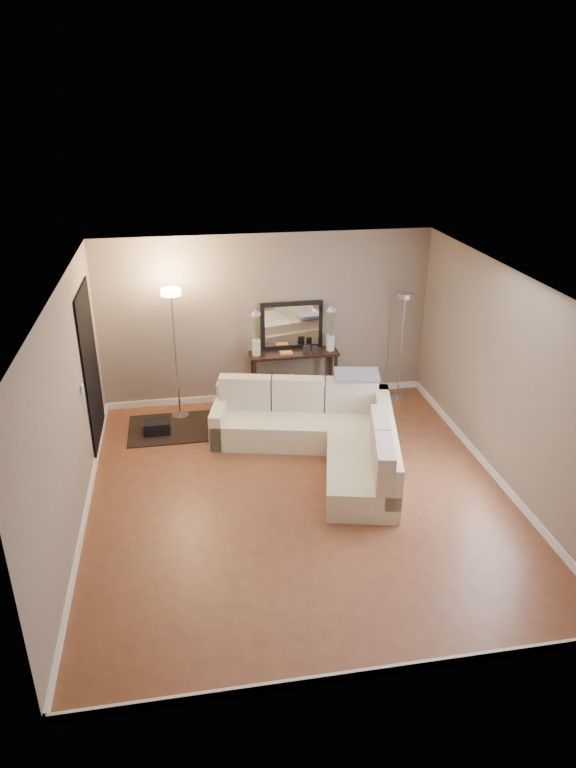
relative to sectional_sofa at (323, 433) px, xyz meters
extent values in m
cube|color=brown|center=(-0.49, -0.88, -0.32)|extent=(5.00, 5.50, 0.01)
cube|color=white|center=(-0.49, -0.88, 2.29)|extent=(5.00, 5.50, 0.01)
cube|color=gray|center=(-0.49, 1.88, 0.99)|extent=(5.00, 0.02, 2.60)
cube|color=gray|center=(-0.49, -3.64, 0.99)|extent=(5.00, 0.02, 2.60)
cube|color=gray|center=(-3.00, -0.88, 0.99)|extent=(0.02, 5.50, 2.60)
cube|color=gray|center=(2.02, -0.88, 0.99)|extent=(0.02, 5.50, 2.60)
cube|color=white|center=(-0.49, 1.85, -0.26)|extent=(5.00, 0.03, 0.10)
cube|color=white|center=(-0.49, -3.62, -0.26)|extent=(5.00, 0.03, 0.10)
cube|color=white|center=(-2.97, -0.88, -0.26)|extent=(0.03, 5.50, 0.10)
cube|color=white|center=(2.00, -0.88, -0.26)|extent=(0.03, 5.50, 0.10)
cube|color=black|center=(-2.97, 0.82, 0.79)|extent=(0.02, 1.20, 2.20)
cube|color=white|center=(-2.97, -0.03, 0.89)|extent=(0.02, 0.08, 0.12)
cube|color=beige|center=(-0.22, 0.42, -0.13)|extent=(2.53, 1.36, 0.37)
cube|color=beige|center=(-0.15, 0.73, 0.13)|extent=(2.38, 0.73, 0.52)
cube|color=beige|center=(-1.32, 0.67, -0.06)|extent=(0.35, 0.85, 0.52)
cube|color=beige|center=(0.28, -0.89, -0.13)|extent=(1.15, 1.63, 0.37)
cube|color=beige|center=(0.69, -0.56, 0.13)|extent=(0.71, 2.29, 0.52)
cube|color=beige|center=(-0.94, 0.81, 0.30)|extent=(0.75, 0.36, 0.48)
cube|color=beige|center=(-0.22, 0.64, 0.30)|extent=(0.75, 0.36, 0.48)
cube|color=beige|center=(0.50, 0.47, 0.30)|extent=(0.75, 0.36, 0.48)
cube|color=beige|center=(0.56, -0.67, 0.30)|extent=(0.35, 0.69, 0.48)
cube|color=beige|center=(0.40, -1.34, 0.30)|extent=(0.35, 0.69, 0.48)
cube|color=gray|center=(0.56, 0.48, 0.60)|extent=(0.66, 0.46, 0.08)
cube|color=black|center=(-0.10, 1.64, 0.50)|extent=(1.35, 0.38, 0.04)
cube|color=black|center=(-0.72, 1.48, 0.08)|extent=(0.05, 0.05, 0.79)
cube|color=black|center=(-0.73, 1.77, 0.08)|extent=(0.05, 0.05, 0.79)
cube|color=black|center=(0.52, 1.50, 0.08)|extent=(0.05, 0.05, 0.79)
cube|color=black|center=(0.52, 1.79, 0.08)|extent=(0.05, 0.05, 0.79)
cube|color=black|center=(-0.10, 1.64, -0.13)|extent=(1.27, 0.35, 0.03)
cube|color=#BF3333|center=(-0.66, 1.63, -0.01)|extent=(0.03, 0.17, 0.20)
cube|color=#3359A5|center=(-0.61, 1.63, 0.00)|extent=(0.04, 0.17, 0.22)
cube|color=gold|center=(-0.56, 1.63, 0.01)|extent=(0.05, 0.17, 0.24)
cube|color=#3F7F4C|center=(-0.51, 1.63, -0.01)|extent=(0.05, 0.17, 0.20)
cube|color=#994C99|center=(-0.46, 1.63, 0.00)|extent=(0.03, 0.17, 0.22)
cube|color=orange|center=(-0.42, 1.63, 0.01)|extent=(0.04, 0.17, 0.24)
cube|color=#262626|center=(-0.37, 1.63, -0.01)|extent=(0.05, 0.17, 0.20)
cube|color=#4C99B2|center=(-0.31, 1.63, 0.00)|extent=(0.05, 0.17, 0.22)
cube|color=#B2A58C|center=(-0.27, 1.64, 0.01)|extent=(0.03, 0.17, 0.24)
cube|color=brown|center=(-0.22, 1.64, -0.01)|extent=(0.04, 0.17, 0.20)
cube|color=navy|center=(-0.17, 1.64, 0.00)|extent=(0.05, 0.17, 0.22)
cube|color=gold|center=(-0.12, 1.64, 0.01)|extent=(0.05, 0.17, 0.24)
cube|color=black|center=(-0.11, 1.82, 0.89)|extent=(0.96, 0.05, 0.75)
cube|color=white|center=(-0.11, 1.79, 0.89)|extent=(0.83, 0.02, 0.62)
cube|color=orange|center=(-0.23, 1.61, 0.52)|extent=(0.19, 0.13, 0.04)
cube|color=black|center=(0.08, 1.59, 0.57)|extent=(0.10, 0.02, 0.13)
cube|color=black|center=(0.21, 1.59, 0.56)|extent=(0.08, 0.02, 0.11)
cylinder|color=silver|center=(-0.67, 1.63, 0.63)|extent=(0.13, 0.13, 0.25)
cylinder|color=#38722D|center=(-0.69, 1.63, 0.92)|extent=(0.10, 0.01, 0.43)
sphere|color=#E5598C|center=(-0.71, 1.63, 1.14)|extent=(0.07, 0.07, 0.07)
cylinder|color=#38722D|center=(-0.68, 1.63, 0.93)|extent=(0.06, 0.01, 0.46)
sphere|color=white|center=(-0.69, 1.63, 1.16)|extent=(0.07, 0.07, 0.07)
cylinder|color=#38722D|center=(-0.67, 1.63, 0.94)|extent=(0.01, 0.01, 0.48)
sphere|color=#598CE5|center=(-0.67, 1.63, 1.18)|extent=(0.07, 0.07, 0.07)
cylinder|color=#38722D|center=(-0.66, 1.63, 0.92)|extent=(0.06, 0.01, 0.43)
sphere|color=#E58C4C|center=(-0.65, 1.63, 1.14)|extent=(0.07, 0.07, 0.07)
cylinder|color=#38722D|center=(-0.66, 1.63, 0.93)|extent=(0.11, 0.01, 0.45)
sphere|color=#D866B2|center=(-0.63, 1.63, 1.16)|extent=(0.07, 0.07, 0.07)
cylinder|color=silver|center=(0.47, 1.65, 0.63)|extent=(0.13, 0.13, 0.25)
cylinder|color=#38722D|center=(0.45, 1.65, 0.92)|extent=(0.10, 0.01, 0.43)
sphere|color=#E5598C|center=(0.43, 1.65, 1.14)|extent=(0.07, 0.07, 0.07)
cylinder|color=#38722D|center=(0.46, 1.65, 0.93)|extent=(0.06, 0.01, 0.46)
sphere|color=white|center=(0.45, 1.65, 1.16)|extent=(0.07, 0.07, 0.07)
cylinder|color=#38722D|center=(0.47, 1.65, 0.94)|extent=(0.01, 0.01, 0.48)
sphere|color=#598CE5|center=(0.47, 1.65, 1.18)|extent=(0.07, 0.07, 0.07)
cylinder|color=#38722D|center=(0.48, 1.65, 0.92)|extent=(0.06, 0.01, 0.43)
sphere|color=#E58C4C|center=(0.49, 1.65, 1.14)|extent=(0.07, 0.07, 0.07)
cylinder|color=#38722D|center=(0.49, 1.65, 0.93)|extent=(0.11, 0.01, 0.45)
sphere|color=#D866B2|center=(0.51, 1.65, 1.16)|extent=(0.07, 0.07, 0.07)
cylinder|color=silver|center=(-1.86, 1.43, -0.30)|extent=(0.26, 0.26, 0.03)
cylinder|color=silver|center=(-1.86, 1.43, 0.64)|extent=(0.03, 0.03, 1.87)
cylinder|color=#FFBF72|center=(-1.86, 1.43, 1.61)|extent=(0.28, 0.28, 0.09)
cylinder|color=silver|center=(1.54, 1.47, -0.30)|extent=(0.28, 0.28, 0.03)
cylinder|color=silver|center=(1.54, 1.47, 0.52)|extent=(0.03, 0.03, 1.64)
cylinder|color=silver|center=(1.54, 1.47, 1.38)|extent=(0.31, 0.31, 0.08)
cube|color=black|center=(-1.97, 1.05, -0.31)|extent=(1.29, 0.97, 0.02)
cube|color=black|center=(-2.19, 0.95, -0.24)|extent=(0.36, 0.26, 0.24)
camera|label=1|loc=(-1.71, -7.28, 4.08)|focal=30.00mm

